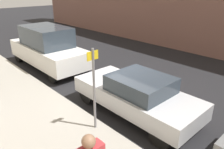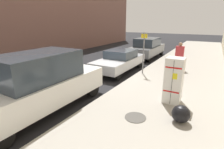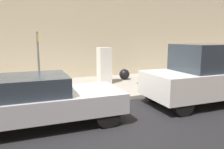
# 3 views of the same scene
# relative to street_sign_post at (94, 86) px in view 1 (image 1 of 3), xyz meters

# --- Properties ---
(ground_plane) EXTENTS (80.00, 80.00, 0.00)m
(ground_plane) POSITION_rel_street_sign_post_xyz_m (1.93, 1.18, -1.50)
(ground_plane) COLOR black
(sidewalk_slab) EXTENTS (4.73, 44.00, 0.14)m
(sidewalk_slab) POSITION_rel_street_sign_post_xyz_m (-2.06, 1.18, -1.43)
(sidewalk_slab) COLOR #9E998E
(sidewalk_slab) RESTS_ON ground
(street_sign_post) EXTENTS (0.36, 0.07, 2.42)m
(street_sign_post) POSITION_rel_street_sign_post_xyz_m (0.00, 0.00, 0.00)
(street_sign_post) COLOR slate
(street_sign_post) RESTS_ON sidewalk_slab
(parked_sedan_silver) EXTENTS (1.83, 4.45, 1.39)m
(parked_sedan_silver) POSITION_rel_street_sign_post_xyz_m (1.65, -0.13, -0.78)
(parked_sedan_silver) COLOR silver
(parked_sedan_silver) RESTS_ON ground
(parked_van_white) EXTENTS (1.93, 5.15, 2.15)m
(parked_van_white) POSITION_rel_street_sign_post_xyz_m (1.65, 5.97, -0.43)
(parked_van_white) COLOR silver
(parked_van_white) RESTS_ON ground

